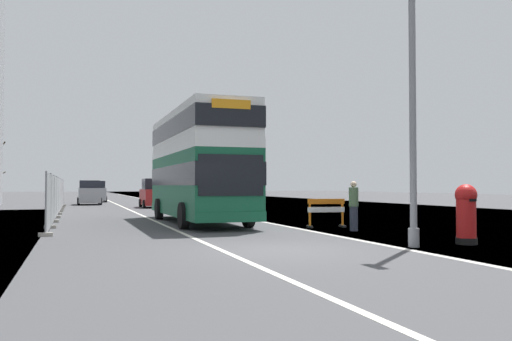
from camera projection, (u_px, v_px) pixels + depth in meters
The scene contains 10 objects.
ground at pixel (298, 250), 13.80m from camera, with size 140.00×280.00×0.10m.
double_decker_bus at pixel (198, 165), 23.53m from camera, with size 2.86×10.52×4.78m.
lamppost_foreground at pixel (413, 98), 14.25m from camera, with size 0.29×0.70×8.35m.
red_pillar_postbox at pixel (466, 211), 14.85m from camera, with size 0.59×0.59×1.66m.
roadworks_barrier at pixel (326, 210), 20.80m from camera, with size 1.52×0.57×1.11m.
construction_site_fence at pixel (58, 197), 29.99m from camera, with size 0.44×27.40×2.09m.
car_oncoming_near at pixel (154, 194), 39.85m from camera, with size 1.93×3.85×2.14m.
car_receding_mid at pixel (89, 193), 45.81m from camera, with size 1.96×4.17×2.06m.
car_receding_far at pixel (96, 192), 53.08m from camera, with size 1.98×4.03×2.09m.
pedestrian_at_kerb at pixel (354, 206), 19.19m from camera, with size 0.34×0.34×1.78m.
Camera 1 is at (-4.85, -12.66, 1.62)m, focal length 37.67 mm.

